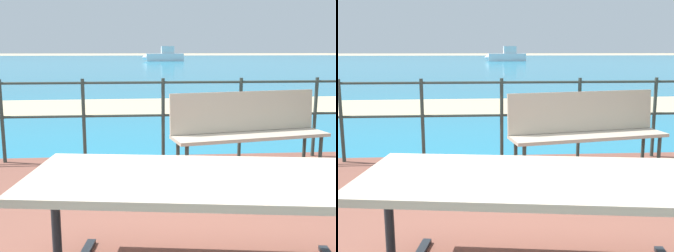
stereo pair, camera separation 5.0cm
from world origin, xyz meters
The scene contains 6 objects.
sea_water centered at (0.00, 40.00, 0.01)m, with size 90.00×90.00×0.01m, color teal.
beach_strip centered at (0.00, 7.68, 0.01)m, with size 54.00×3.12×0.01m, color tan.
picnic_table centered at (0.04, -0.67, 0.65)m, with size 2.07×1.69×0.75m.
park_bench centered at (0.87, 1.66, 0.62)m, with size 1.76×0.74×0.93m.
railing_fence centered at (0.00, 2.42, 0.69)m, with size 5.94×0.04×1.03m.
boat_far centered at (3.05, 45.30, 0.60)m, with size 4.86×1.19×1.71m.
Camera 1 is at (-0.35, -2.65, 1.45)m, focal length 43.93 mm.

